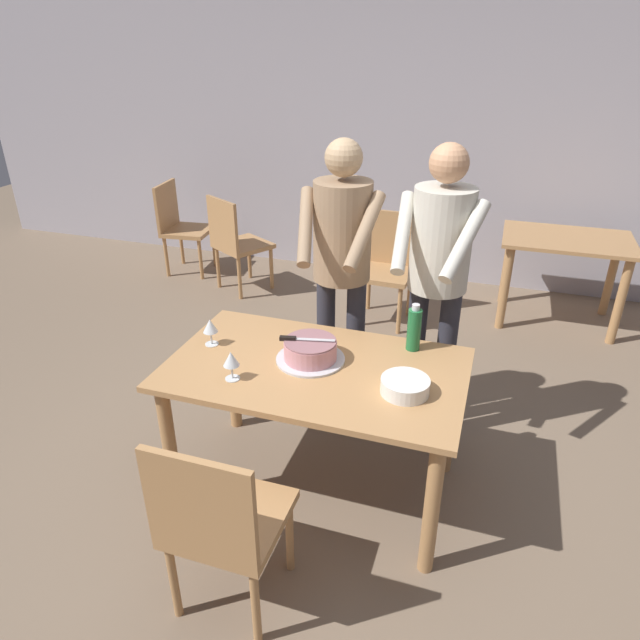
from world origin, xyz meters
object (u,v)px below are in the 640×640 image
object	(u,v)px
plate_stack	(405,386)
background_chair_1	(236,241)
cake_on_platter	(310,351)
background_chair_0	(181,224)
wine_glass_near	(210,327)
background_chair_2	(388,263)
cake_knife	(296,339)
person_standing_beside	(438,267)
person_cutting_cake	(342,258)
background_table	(564,257)
water_bottle	(414,329)
chair_near_side	(220,520)
main_dining_table	(316,387)
wine_glass_far	(231,360)

from	to	relation	value
plate_stack	background_chair_1	bearing A→B (deg)	130.30
cake_on_platter	background_chair_0	size ratio (longest dim) A/B	0.38
wine_glass_near	plate_stack	bearing A→B (deg)	-6.95
plate_stack	background_chair_2	world-z (taller)	background_chair_2
cake_knife	background_chair_1	xyz separation A→B (m)	(-1.43, 2.23, -0.37)
plate_stack	background_chair_1	distance (m)	3.10
wine_glass_near	person_standing_beside	distance (m)	1.24
cake_knife	plate_stack	bearing A→B (deg)	-11.99
background_chair_1	person_cutting_cake	bearing A→B (deg)	-47.70
person_cutting_cake	background_table	bearing A→B (deg)	54.40
plate_stack	cake_knife	bearing A→B (deg)	168.01
water_bottle	person_cutting_cake	xyz separation A→B (m)	(-0.48, 0.32, 0.21)
cake_knife	cake_on_platter	bearing A→B (deg)	12.69
cake_on_platter	background_chair_0	distance (m)	3.38
cake_on_platter	person_standing_beside	world-z (taller)	person_standing_beside
cake_on_platter	background_chair_0	bearing A→B (deg)	131.98
cake_on_platter	chair_near_side	xyz separation A→B (m)	(-0.08, -0.85, -0.31)
plate_stack	chair_near_side	bearing A→B (deg)	-128.64
chair_near_side	background_table	distance (m)	3.61
main_dining_table	water_bottle	size ratio (longest dim) A/B	5.76
water_bottle	cake_knife	bearing A→B (deg)	-151.49
main_dining_table	chair_near_side	world-z (taller)	chair_near_side
main_dining_table	background_chair_2	xyz separation A→B (m)	(-0.09, 2.14, -0.14)
person_cutting_cake	background_chair_1	size ratio (longest dim) A/B	1.91
cake_knife	wine_glass_far	xyz separation A→B (m)	(-0.22, -0.26, -0.01)
person_cutting_cake	wine_glass_near	bearing A→B (deg)	-131.02
cake_on_platter	background_chair_2	xyz separation A→B (m)	(-0.05, 2.09, -0.31)
plate_stack	background_table	size ratio (longest dim) A/B	0.22
cake_on_platter	chair_near_side	size ratio (longest dim) A/B	0.38
water_bottle	background_chair_0	bearing A→B (deg)	140.52
plate_stack	person_standing_beside	xyz separation A→B (m)	(0.02, 0.75, 0.29)
cake_on_platter	background_table	bearing A→B (deg)	61.72
plate_stack	background_chair_2	bearing A→B (deg)	103.74
background_table	wine_glass_far	bearing A→B (deg)	-120.52
main_dining_table	background_table	distance (m)	2.83
main_dining_table	person_standing_beside	distance (m)	0.93
wine_glass_far	person_cutting_cake	xyz separation A→B (m)	(0.27, 0.86, 0.22)
wine_glass_near	background_table	bearing A→B (deg)	53.02
cake_on_platter	wine_glass_far	bearing A→B (deg)	-136.52
main_dining_table	person_cutting_cake	xyz separation A→B (m)	(-0.06, 0.64, 0.44)
cake_knife	water_bottle	xyz separation A→B (m)	(0.53, 0.29, -0.00)
main_dining_table	background_table	xyz separation A→B (m)	(1.28, 2.52, -0.05)
water_bottle	background_chair_1	xyz separation A→B (m)	(-1.96, 1.95, -0.37)
background_chair_1	chair_near_side	bearing A→B (deg)	-65.13
cake_knife	background_chair_1	size ratio (longest dim) A/B	0.30
main_dining_table	cake_on_platter	size ratio (longest dim) A/B	4.23
chair_near_side	cake_on_platter	bearing A→B (deg)	84.72
cake_knife	main_dining_table	bearing A→B (deg)	-16.30
wine_glass_near	background_chair_0	distance (m)	3.06
cake_on_platter	cake_knife	size ratio (longest dim) A/B	1.27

